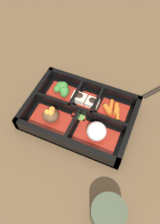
{
  "coord_description": "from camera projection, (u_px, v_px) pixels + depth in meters",
  "views": [
    {
      "loc": [
        -0.14,
        0.32,
        0.54
      ],
      "look_at": [
        0.0,
        0.0,
        0.03
      ],
      "focal_mm": 35.0,
      "sensor_mm": 36.0,
      "label": 1
    }
  ],
  "objects": [
    {
      "name": "bowl_stew",
      "position": [
        51.0,
        116.0,
        0.61
      ],
      "size": [
        0.12,
        0.07,
        0.06
      ],
      "color": "maroon",
      "rests_on": "bento_base"
    },
    {
      "name": "bento_base",
      "position": [
        80.0,
        116.0,
        0.64
      ],
      "size": [
        0.31,
        0.22,
        0.01
      ],
      "color": "black",
      "rests_on": "ground_plane"
    },
    {
      "name": "ground_plane",
      "position": [
        80.0,
        117.0,
        0.64
      ],
      "size": [
        3.0,
        3.0,
        0.0
      ],
      "primitive_type": "plane",
      "color": "brown"
    },
    {
      "name": "bowl_carrots",
      "position": [
        113.0,
        111.0,
        0.64
      ],
      "size": [
        0.08,
        0.08,
        0.02
      ],
      "color": "maroon",
      "rests_on": "bento_base"
    },
    {
      "name": "tea_cup",
      "position": [
        108.0,
        213.0,
        0.47
      ],
      "size": [
        0.08,
        0.08,
        0.06
      ],
      "color": "#424C38",
      "rests_on": "ground_plane"
    },
    {
      "name": "bowl_pickles",
      "position": [
        81.0,
        115.0,
        0.63
      ],
      "size": [
        0.04,
        0.04,
        0.01
      ],
      "color": "maroon",
      "rests_on": "bento_base"
    },
    {
      "name": "bowl_greens",
      "position": [
        62.0,
        90.0,
        0.67
      ],
      "size": [
        0.08,
        0.08,
        0.04
      ],
      "color": "maroon",
      "rests_on": "bento_base"
    },
    {
      "name": "bento_rim",
      "position": [
        80.0,
        112.0,
        0.63
      ],
      "size": [
        0.31,
        0.22,
        0.04
      ],
      "color": "black",
      "rests_on": "ground_plane"
    },
    {
      "name": "bowl_tofu",
      "position": [
        85.0,
        100.0,
        0.65
      ],
      "size": [
        0.08,
        0.08,
        0.03
      ],
      "color": "maroon",
      "rests_on": "bento_base"
    },
    {
      "name": "bowl_rice",
      "position": [
        96.0,
        133.0,
        0.58
      ],
      "size": [
        0.12,
        0.07,
        0.06
      ],
      "color": "maroon",
      "rests_on": "bento_base"
    }
  ]
}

